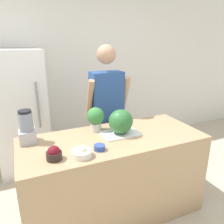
{
  "coord_description": "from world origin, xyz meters",
  "views": [
    {
      "loc": [
        -0.8,
        -1.41,
        1.79
      ],
      "look_at": [
        0.0,
        0.42,
        1.13
      ],
      "focal_mm": 35.0,
      "sensor_mm": 36.0,
      "label": 1
    }
  ],
  "objects_px": {
    "person": "(107,113)",
    "bowl_cherries": "(54,154)",
    "watermelon": "(121,122)",
    "bowl_cream": "(82,153)",
    "bowl_small_blue": "(100,147)",
    "refrigerator": "(21,112)",
    "potted_plant": "(96,118)",
    "blender": "(27,129)"
  },
  "relations": [
    {
      "from": "person",
      "to": "bowl_cherries",
      "type": "relative_size",
      "value": 13.98
    },
    {
      "from": "watermelon",
      "to": "bowl_cherries",
      "type": "height_order",
      "value": "watermelon"
    },
    {
      "from": "bowl_cream",
      "to": "person",
      "type": "bearing_deg",
      "value": 56.51
    },
    {
      "from": "person",
      "to": "bowl_small_blue",
      "type": "relative_size",
      "value": 17.91
    },
    {
      "from": "refrigerator",
      "to": "potted_plant",
      "type": "xyz_separation_m",
      "value": [
        0.69,
        -1.11,
        0.19
      ]
    },
    {
      "from": "refrigerator",
      "to": "watermelon",
      "type": "relative_size",
      "value": 6.91
    },
    {
      "from": "person",
      "to": "blender",
      "type": "distance_m",
      "value": 1.07
    },
    {
      "from": "bowl_small_blue",
      "to": "potted_plant",
      "type": "height_order",
      "value": "potted_plant"
    },
    {
      "from": "bowl_cream",
      "to": "potted_plant",
      "type": "xyz_separation_m",
      "value": [
        0.29,
        0.46,
        0.11
      ]
    },
    {
      "from": "bowl_cherries",
      "to": "bowl_small_blue",
      "type": "bearing_deg",
      "value": 0.43
    },
    {
      "from": "bowl_cherries",
      "to": "person",
      "type": "bearing_deg",
      "value": 46.44
    },
    {
      "from": "bowl_cream",
      "to": "watermelon",
      "type": "bearing_deg",
      "value": 29.8
    },
    {
      "from": "bowl_cherries",
      "to": "blender",
      "type": "xyz_separation_m",
      "value": [
        -0.17,
        0.4,
        0.09
      ]
    },
    {
      "from": "refrigerator",
      "to": "bowl_small_blue",
      "type": "height_order",
      "value": "refrigerator"
    },
    {
      "from": "watermelon",
      "to": "bowl_cream",
      "type": "bearing_deg",
      "value": -150.2
    },
    {
      "from": "watermelon",
      "to": "blender",
      "type": "height_order",
      "value": "blender"
    },
    {
      "from": "bowl_cherries",
      "to": "blender",
      "type": "relative_size",
      "value": 0.4
    },
    {
      "from": "bowl_cream",
      "to": "blender",
      "type": "distance_m",
      "value": 0.6
    },
    {
      "from": "watermelon",
      "to": "potted_plant",
      "type": "bearing_deg",
      "value": 137.8
    },
    {
      "from": "refrigerator",
      "to": "bowl_cherries",
      "type": "distance_m",
      "value": 1.54
    },
    {
      "from": "bowl_cherries",
      "to": "potted_plant",
      "type": "relative_size",
      "value": 0.49
    },
    {
      "from": "person",
      "to": "bowl_cream",
      "type": "height_order",
      "value": "person"
    },
    {
      "from": "refrigerator",
      "to": "potted_plant",
      "type": "bearing_deg",
      "value": -57.97
    },
    {
      "from": "person",
      "to": "bowl_small_blue",
      "type": "bearing_deg",
      "value": -116.29
    },
    {
      "from": "refrigerator",
      "to": "bowl_cream",
      "type": "relative_size",
      "value": 10.18
    },
    {
      "from": "watermelon",
      "to": "bowl_cream",
      "type": "xyz_separation_m",
      "value": [
        -0.49,
        -0.28,
        -0.1
      ]
    },
    {
      "from": "bowl_small_blue",
      "to": "bowl_cream",
      "type": "bearing_deg",
      "value": -164.42
    },
    {
      "from": "watermelon",
      "to": "bowl_small_blue",
      "type": "xyz_separation_m",
      "value": [
        -0.31,
        -0.23,
        -0.11
      ]
    },
    {
      "from": "watermelon",
      "to": "bowl_cherries",
      "type": "bearing_deg",
      "value": -161.55
    },
    {
      "from": "bowl_small_blue",
      "to": "potted_plant",
      "type": "bearing_deg",
      "value": 74.52
    },
    {
      "from": "bowl_cherries",
      "to": "bowl_cream",
      "type": "height_order",
      "value": "bowl_cherries"
    },
    {
      "from": "refrigerator",
      "to": "person",
      "type": "height_order",
      "value": "person"
    },
    {
      "from": "bowl_cream",
      "to": "bowl_small_blue",
      "type": "height_order",
      "value": "bowl_cream"
    },
    {
      "from": "bowl_cherries",
      "to": "bowl_cream",
      "type": "bearing_deg",
      "value": -11.94
    },
    {
      "from": "blender",
      "to": "potted_plant",
      "type": "distance_m",
      "value": 0.67
    },
    {
      "from": "watermelon",
      "to": "potted_plant",
      "type": "distance_m",
      "value": 0.27
    },
    {
      "from": "bowl_cream",
      "to": "blender",
      "type": "height_order",
      "value": "blender"
    },
    {
      "from": "watermelon",
      "to": "potted_plant",
      "type": "relative_size",
      "value": 0.96
    },
    {
      "from": "blender",
      "to": "person",
      "type": "bearing_deg",
      "value": 24.24
    },
    {
      "from": "refrigerator",
      "to": "bowl_cream",
      "type": "distance_m",
      "value": 1.62
    },
    {
      "from": "person",
      "to": "bowl_cherries",
      "type": "distance_m",
      "value": 1.16
    },
    {
      "from": "refrigerator",
      "to": "person",
      "type": "xyz_separation_m",
      "value": [
        0.99,
        -0.68,
        0.07
      ]
    }
  ]
}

